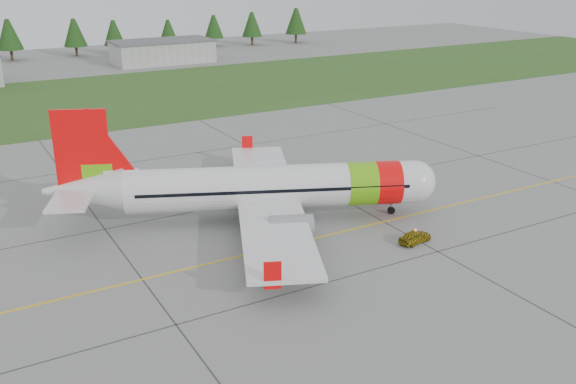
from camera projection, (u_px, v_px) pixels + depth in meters
ground at (347, 277)px, 53.51m from camera, size 320.00×320.00×0.00m
aircraft at (264, 188)px, 64.16m from camera, size 37.19×35.31×11.85m
follow_me_car at (416, 225)px, 59.37m from camera, size 1.40×1.58×3.48m
service_van at (68, 125)px, 92.87m from camera, size 1.79×1.73×4.28m
grass_strip at (100, 99)px, 120.47m from camera, size 320.00×50.00×0.03m
taxi_guideline at (298, 242)px, 60.04m from camera, size 120.00×0.25×0.02m
hangar_east at (163, 52)px, 160.53m from camera, size 24.00×12.00×5.20m
treeline at (43, 40)px, 164.48m from camera, size 160.00×8.00×10.00m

